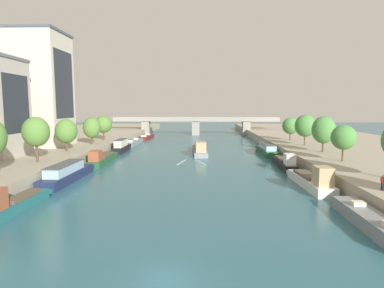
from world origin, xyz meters
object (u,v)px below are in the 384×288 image
tree_right_by_lamp (324,130)px  tree_right_end_of_row (291,126)px  moored_boat_right_second (370,220)px  moored_boat_right_end (267,150)px  moored_boat_left_near (15,203)px  bridge_far (196,124)px  barge_midriver (200,149)px  person_on_quay (383,181)px  moored_boat_left_downstream (146,137)px  tree_right_far (344,137)px  moored_boat_left_end (67,173)px  moored_boat_right_midway (312,180)px  tree_left_nearest (103,124)px  tree_left_end_of_row (36,132)px  tree_left_distant (66,131)px  moored_boat_left_gap_after (102,158)px  tree_left_far (92,128)px  moored_boat_left_upstream (134,142)px  moored_boat_left_far (122,146)px  tree_right_third (305,126)px  moored_boat_right_lone (284,163)px

tree_right_by_lamp → tree_right_end_of_row: tree_right_by_lamp is taller
moored_boat_right_second → moored_boat_right_end: moored_boat_right_end is taller
moored_boat_left_near → bridge_far: 90.12m
barge_midriver → person_on_quay: size_ratio=10.69×
moored_boat_left_downstream → tree_right_end_of_row: bearing=-31.4°
moored_boat_left_downstream → tree_right_far: 69.48m
moored_boat_left_end → bridge_far: 77.12m
moored_boat_right_midway → tree_left_nearest: 55.57m
barge_midriver → person_on_quay: (18.88, -39.78, 2.20)m
tree_left_end_of_row → tree_left_distant: tree_left_end_of_row is taller
moored_boat_right_midway → tree_left_nearest: size_ratio=2.09×
moored_boat_left_end → moored_boat_right_second: (34.35, -16.55, -0.45)m
moored_boat_right_midway → tree_right_by_lamp: bearing=65.8°
tree_right_end_of_row → bridge_far: 45.97m
moored_boat_left_gap_after → tree_left_far: 13.68m
moored_boat_left_near → tree_right_end_of_row: (41.39, 49.71, 4.92)m
tree_right_by_lamp → tree_right_end_of_row: 21.02m
moored_boat_left_gap_after → tree_left_nearest: size_ratio=2.33×
moored_boat_left_upstream → tree_left_distant: (-6.51, -29.32, 5.44)m
moored_boat_right_second → tree_left_far: 58.59m
tree_left_distant → moored_boat_left_far: bearing=65.9°
tree_right_by_lamp → tree_left_end_of_row: bearing=-165.6°
tree_right_far → moored_boat_left_gap_after: bearing=166.9°
moored_boat_right_second → tree_left_distant: size_ratio=2.02×
moored_boat_right_end → tree_right_third: tree_right_third is taller
barge_midriver → tree_right_by_lamp: size_ratio=2.58×
moored_boat_left_upstream → moored_boat_right_end: size_ratio=1.07×
moored_boat_right_second → tree_left_far: tree_left_far is taller
tree_left_distant → tree_left_nearest: size_ratio=1.00×
moored_boat_left_end → moored_boat_left_far: size_ratio=1.27×
barge_midriver → tree_right_far: 32.06m
moored_boat_left_near → tree_right_third: size_ratio=1.57×
person_on_quay → moored_boat_left_far: bearing=131.7°
moored_boat_right_midway → moored_boat_right_lone: (-0.06, 13.65, -0.09)m
moored_boat_left_end → moored_boat_right_lone: 35.63m
moored_boat_left_upstream → tree_left_end_of_row: 42.14m
moored_boat_left_upstream → moored_boat_right_lone: moored_boat_right_lone is taller
moored_boat_left_end → moored_boat_left_far: moored_boat_left_far is taller
moored_boat_right_end → tree_left_distant: 42.31m
moored_boat_right_end → tree_left_end_of_row: tree_left_end_of_row is taller
moored_boat_right_midway → moored_boat_right_end: 29.41m
moored_boat_left_far → tree_right_end_of_row: size_ratio=1.95×
tree_left_distant → bridge_far: (23.47, 60.16, -1.75)m
barge_midriver → moored_boat_right_lone: size_ratio=1.37×
tree_right_far → tree_left_distant: bearing=168.6°
moored_boat_left_upstream → moored_boat_left_downstream: 17.14m
moored_boat_left_far → tree_left_end_of_row: bearing=-102.9°
moored_boat_left_gap_after → tree_right_by_lamp: 42.01m
barge_midriver → tree_left_end_of_row: 35.40m
tree_right_end_of_row → person_on_quay: size_ratio=3.54×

